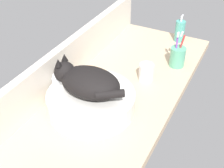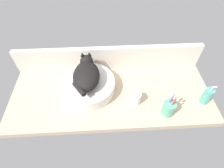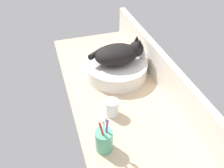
{
  "view_description": "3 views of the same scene",
  "coord_description": "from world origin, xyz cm",
  "px_view_note": "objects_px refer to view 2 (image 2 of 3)",
  "views": [
    {
      "loc": [
        -100.09,
        -49.27,
        86.22
      ],
      "look_at": [
        -5.84,
        -1.09,
        8.61
      ],
      "focal_mm": 50.0,
      "sensor_mm": 36.0,
      "label": 1
    },
    {
      "loc": [
        -3.46,
        -72.44,
        94.66
      ],
      "look_at": [
        0.6,
        -1.55,
        11.11
      ],
      "focal_mm": 28.0,
      "sensor_mm": 36.0,
      "label": 2
    },
    {
      "loc": [
        98.31,
        -34.17,
        88.98
      ],
      "look_at": [
        2.66,
        -4.45,
        8.4
      ],
      "focal_mm": 40.0,
      "sensor_mm": 36.0,
      "label": 3
    }
  ],
  "objects_px": {
    "sink_basin": "(88,86)",
    "toothbrush_cup": "(169,108)",
    "soap_dispenser": "(207,96)",
    "water_glass": "(135,99)",
    "cat": "(86,74)",
    "faucet": "(87,67)"
  },
  "relations": [
    {
      "from": "sink_basin",
      "to": "toothbrush_cup",
      "type": "xyz_separation_m",
      "value": [
        0.49,
        -0.21,
        0.01
      ]
    },
    {
      "from": "soap_dispenser",
      "to": "toothbrush_cup",
      "type": "bearing_deg",
      "value": -164.98
    },
    {
      "from": "sink_basin",
      "to": "water_glass",
      "type": "distance_m",
      "value": 0.33
    },
    {
      "from": "cat",
      "to": "faucet",
      "type": "xyz_separation_m",
      "value": [
        -0.0,
        0.14,
        -0.07
      ]
    },
    {
      "from": "sink_basin",
      "to": "soap_dispenser",
      "type": "distance_m",
      "value": 0.77
    },
    {
      "from": "cat",
      "to": "water_glass",
      "type": "distance_m",
      "value": 0.35
    },
    {
      "from": "faucet",
      "to": "water_glass",
      "type": "xyz_separation_m",
      "value": [
        0.31,
        -0.27,
        -0.04
      ]
    },
    {
      "from": "sink_basin",
      "to": "cat",
      "type": "xyz_separation_m",
      "value": [
        -0.0,
        0.01,
        0.1
      ]
    },
    {
      "from": "soap_dispenser",
      "to": "water_glass",
      "type": "relative_size",
      "value": 1.82
    },
    {
      "from": "faucet",
      "to": "toothbrush_cup",
      "type": "distance_m",
      "value": 0.62
    },
    {
      "from": "soap_dispenser",
      "to": "water_glass",
      "type": "distance_m",
      "value": 0.45
    },
    {
      "from": "water_glass",
      "to": "sink_basin",
      "type": "bearing_deg",
      "value": 158.34
    },
    {
      "from": "sink_basin",
      "to": "cat",
      "type": "bearing_deg",
      "value": 93.82
    },
    {
      "from": "faucet",
      "to": "soap_dispenser",
      "type": "distance_m",
      "value": 0.82
    },
    {
      "from": "cat",
      "to": "toothbrush_cup",
      "type": "relative_size",
      "value": 1.73
    },
    {
      "from": "soap_dispenser",
      "to": "toothbrush_cup",
      "type": "height_order",
      "value": "toothbrush_cup"
    },
    {
      "from": "faucet",
      "to": "soap_dispenser",
      "type": "bearing_deg",
      "value": -21.32
    },
    {
      "from": "toothbrush_cup",
      "to": "faucet",
      "type": "bearing_deg",
      "value": 143.61
    },
    {
      "from": "sink_basin",
      "to": "toothbrush_cup",
      "type": "distance_m",
      "value": 0.54
    },
    {
      "from": "sink_basin",
      "to": "cat",
      "type": "height_order",
      "value": "cat"
    },
    {
      "from": "toothbrush_cup",
      "to": "water_glass",
      "type": "distance_m",
      "value": 0.21
    },
    {
      "from": "faucet",
      "to": "water_glass",
      "type": "height_order",
      "value": "faucet"
    }
  ]
}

